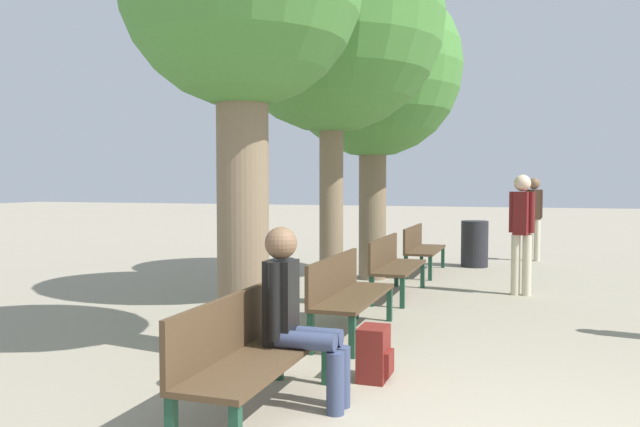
{
  "coord_description": "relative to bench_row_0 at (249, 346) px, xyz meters",
  "views": [
    {
      "loc": [
        0.21,
        -3.6,
        1.63
      ],
      "look_at": [
        -2.7,
        5.13,
        1.18
      ],
      "focal_mm": 35.0,
      "sensor_mm": 36.0,
      "label": 1
    }
  ],
  "objects": [
    {
      "name": "person_seated",
      "position": [
        0.24,
        0.3,
        0.2
      ],
      "size": [
        0.62,
        0.35,
        1.31
      ],
      "color": "#384260",
      "rests_on": "ground_plane"
    },
    {
      "name": "bench_row_2",
      "position": [
        0.0,
        4.88,
        0.0
      ],
      "size": [
        0.5,
        1.74,
        0.85
      ],
      "color": "#4C3823",
      "rests_on": "ground_plane"
    },
    {
      "name": "tree_row_2",
      "position": [
        -0.67,
        6.39,
        3.02
      ],
      "size": [
        2.98,
        2.98,
        5.05
      ],
      "color": "#7A664C",
      "rests_on": "ground_plane"
    },
    {
      "name": "tree_row_1",
      "position": [
        -0.67,
        4.06,
        3.28
      ],
      "size": [
        2.99,
        2.99,
        5.29
      ],
      "color": "#7A664C",
      "rests_on": "ground_plane"
    },
    {
      "name": "backpack",
      "position": [
        0.64,
        1.05,
        -0.27
      ],
      "size": [
        0.27,
        0.31,
        0.45
      ],
      "color": "maroon",
      "rests_on": "ground_plane"
    },
    {
      "name": "bench_row_0",
      "position": [
        0.0,
        0.0,
        0.0
      ],
      "size": [
        0.5,
        1.74,
        0.85
      ],
      "color": "#4C3823",
      "rests_on": "ground_plane"
    },
    {
      "name": "pedestrian_near",
      "position": [
        1.75,
        5.55,
        0.51
      ],
      "size": [
        0.35,
        0.28,
        1.75
      ],
      "color": "beige",
      "rests_on": "ground_plane"
    },
    {
      "name": "bench_row_3",
      "position": [
        0.0,
        7.32,
        0.0
      ],
      "size": [
        0.5,
        1.74,
        0.85
      ],
      "color": "#4C3823",
      "rests_on": "ground_plane"
    },
    {
      "name": "pedestrian_far",
      "position": [
        1.95,
        9.8,
        0.5
      ],
      "size": [
        0.35,
        0.31,
        1.74
      ],
      "color": "beige",
      "rests_on": "ground_plane"
    },
    {
      "name": "bench_row_1",
      "position": [
        0.0,
        2.44,
        0.0
      ],
      "size": [
        0.5,
        1.74,
        0.85
      ],
      "color": "#4C3823",
      "rests_on": "ground_plane"
    },
    {
      "name": "trash_bin",
      "position": [
        0.86,
        8.5,
        -0.05
      ],
      "size": [
        0.52,
        0.52,
        0.89
      ],
      "color": "#232328",
      "rests_on": "ground_plane"
    }
  ]
}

